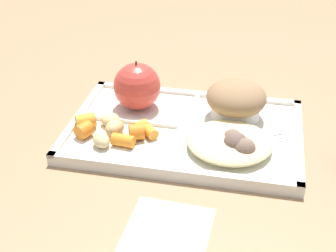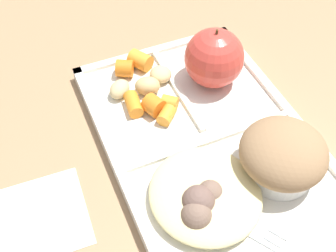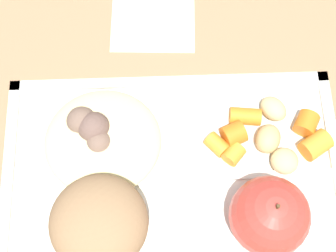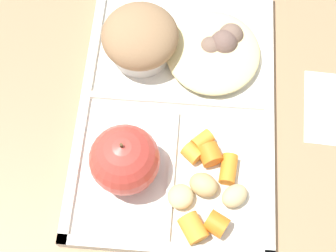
{
  "view_description": "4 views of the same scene",
  "coord_description": "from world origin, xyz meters",
  "px_view_note": "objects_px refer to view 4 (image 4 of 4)",
  "views": [
    {
      "loc": [
        0.11,
        -0.68,
        0.45
      ],
      "look_at": [
        -0.02,
        -0.03,
        0.03
      ],
      "focal_mm": 51.81,
      "sensor_mm": 36.0,
      "label": 1
    },
    {
      "loc": [
        0.3,
        -0.18,
        0.45
      ],
      "look_at": [
        -0.01,
        -0.05,
        0.05
      ],
      "focal_mm": 46.22,
      "sensor_mm": 36.0,
      "label": 2
    },
    {
      "loc": [
        0.01,
        0.16,
        0.59
      ],
      "look_at": [
        0.0,
        -0.04,
        0.07
      ],
      "focal_mm": 55.58,
      "sensor_mm": 36.0,
      "label": 3
    },
    {
      "loc": [
        -0.29,
        -0.01,
        0.6
      ],
      "look_at": [
        -0.04,
        0.01,
        0.04
      ],
      "focal_mm": 52.41,
      "sensor_mm": 36.0,
      "label": 4
    }
  ],
  "objects_px": {
    "bran_muffin": "(140,38)",
    "lunch_tray": "(176,108)",
    "green_apple": "(125,160)",
    "plastic_fork": "(200,36)"
  },
  "relations": [
    {
      "from": "green_apple",
      "to": "plastic_fork",
      "type": "relative_size",
      "value": 0.67
    },
    {
      "from": "green_apple",
      "to": "plastic_fork",
      "type": "height_order",
      "value": "green_apple"
    },
    {
      "from": "green_apple",
      "to": "bran_muffin",
      "type": "distance_m",
      "value": 0.18
    },
    {
      "from": "lunch_tray",
      "to": "green_apple",
      "type": "bearing_deg",
      "value": 150.27
    },
    {
      "from": "bran_muffin",
      "to": "plastic_fork",
      "type": "bearing_deg",
      "value": -67.68
    },
    {
      "from": "green_apple",
      "to": "plastic_fork",
      "type": "distance_m",
      "value": 0.23
    },
    {
      "from": "bran_muffin",
      "to": "lunch_tray",
      "type": "bearing_deg",
      "value": -145.42
    },
    {
      "from": "green_apple",
      "to": "bran_muffin",
      "type": "bearing_deg",
      "value": -0.0
    },
    {
      "from": "lunch_tray",
      "to": "green_apple",
      "type": "height_order",
      "value": "green_apple"
    },
    {
      "from": "lunch_tray",
      "to": "bran_muffin",
      "type": "xyz_separation_m",
      "value": [
        0.08,
        0.05,
        0.04
      ]
    }
  ]
}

